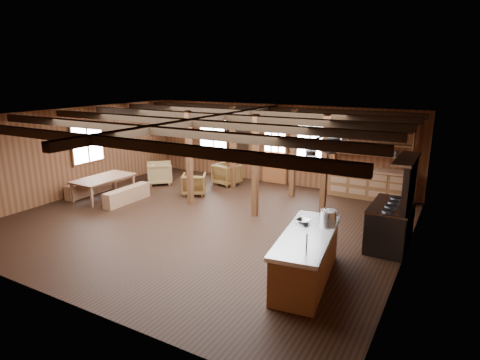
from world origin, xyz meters
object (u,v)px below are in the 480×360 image
object	(u,v)px
armchair_a	(194,184)
armchair_b	(227,174)
commercial_range	(393,219)
armchair_c	(160,173)
kitchen_island	(306,257)
dining_table	(105,188)

from	to	relation	value
armchair_a	armchair_b	size ratio (longest dim) A/B	0.92
commercial_range	armchair_c	distance (m)	8.32
armchair_a	kitchen_island	bearing A→B (deg)	115.66
kitchen_island	armchair_a	size ratio (longest dim) A/B	3.44
kitchen_island	dining_table	world-z (taller)	kitchen_island
kitchen_island	commercial_range	xyz separation A→B (m)	(1.15, 2.43, 0.18)
dining_table	armchair_a	xyz separation A→B (m)	(2.23, 1.70, 0.01)
commercial_range	dining_table	size ratio (longest dim) A/B	1.11
kitchen_island	commercial_range	world-z (taller)	commercial_range
armchair_c	armchair_b	bearing A→B (deg)	-105.20
armchair_b	kitchen_island	bearing A→B (deg)	146.69
dining_table	armchair_c	size ratio (longest dim) A/B	2.21
commercial_range	dining_table	distance (m)	8.57
commercial_range	armchair_a	world-z (taller)	commercial_range
dining_table	armchair_b	xyz separation A→B (m)	(2.54, 3.27, 0.04)
armchair_c	armchair_a	bearing A→B (deg)	-146.73
kitchen_island	dining_table	size ratio (longest dim) A/B	1.38
dining_table	armchair_a	size ratio (longest dim) A/B	2.49
commercial_range	kitchen_island	bearing A→B (deg)	-115.29
commercial_range	armchair_c	size ratio (longest dim) A/B	2.44
commercial_range	armchair_b	bearing A→B (deg)	155.79
armchair_a	armchair_c	size ratio (longest dim) A/B	0.88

